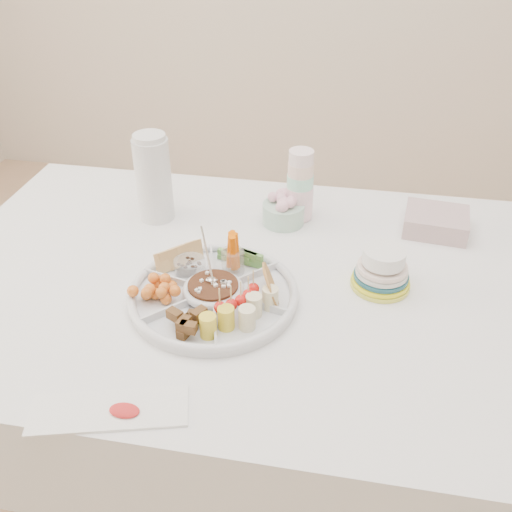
% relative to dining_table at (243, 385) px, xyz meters
% --- Properties ---
extents(floor, '(4.00, 4.00, 0.00)m').
position_rel_dining_table_xyz_m(floor, '(0.00, 0.00, -0.38)').
color(floor, tan).
rests_on(floor, ground).
extents(dining_table, '(1.52, 1.02, 0.76)m').
position_rel_dining_table_xyz_m(dining_table, '(0.00, 0.00, 0.00)').
color(dining_table, white).
rests_on(dining_table, floor).
extents(party_tray, '(0.46, 0.46, 0.04)m').
position_rel_dining_table_xyz_m(party_tray, '(-0.04, -0.10, 0.40)').
color(party_tray, silver).
rests_on(party_tray, dining_table).
extents(bean_dip, '(0.14, 0.14, 0.04)m').
position_rel_dining_table_xyz_m(bean_dip, '(-0.04, -0.10, 0.41)').
color(bean_dip, black).
rests_on(bean_dip, party_tray).
extents(tortillas, '(0.14, 0.14, 0.07)m').
position_rel_dining_table_xyz_m(tortillas, '(0.08, -0.07, 0.42)').
color(tortillas, '#9D5C26').
rests_on(tortillas, party_tray).
extents(carrot_cucumber, '(0.13, 0.13, 0.10)m').
position_rel_dining_table_xyz_m(carrot_cucumber, '(-0.01, 0.02, 0.44)').
color(carrot_cucumber, '#F46300').
rests_on(carrot_cucumber, party_tray).
extents(pita_raisins, '(0.13, 0.13, 0.06)m').
position_rel_dining_table_xyz_m(pita_raisins, '(-0.14, -0.01, 0.42)').
color(pita_raisins, tan).
rests_on(pita_raisins, party_tray).
extents(cherries, '(0.14, 0.14, 0.05)m').
position_rel_dining_table_xyz_m(cherries, '(-0.17, -0.14, 0.42)').
color(cherries, orange).
rests_on(cherries, party_tray).
extents(granola_chunks, '(0.11, 0.11, 0.04)m').
position_rel_dining_table_xyz_m(granola_chunks, '(-0.07, -0.23, 0.42)').
color(granola_chunks, '#49311C').
rests_on(granola_chunks, party_tray).
extents(banana_tomato, '(0.14, 0.14, 0.10)m').
position_rel_dining_table_xyz_m(banana_tomato, '(0.05, -0.19, 0.44)').
color(banana_tomato, '#DEDB74').
rests_on(banana_tomato, party_tray).
extents(cup_stack, '(0.08, 0.08, 0.21)m').
position_rel_dining_table_xyz_m(cup_stack, '(0.10, 0.30, 0.48)').
color(cup_stack, white).
rests_on(cup_stack, dining_table).
extents(thermos, '(0.11, 0.11, 0.25)m').
position_rel_dining_table_xyz_m(thermos, '(-0.29, 0.24, 0.50)').
color(thermos, silver).
rests_on(thermos, dining_table).
extents(flower_bowl, '(0.12, 0.12, 0.09)m').
position_rel_dining_table_xyz_m(flower_bowl, '(0.07, 0.27, 0.42)').
color(flower_bowl, '#99C9B5').
rests_on(flower_bowl, dining_table).
extents(napkin_stack, '(0.18, 0.16, 0.05)m').
position_rel_dining_table_xyz_m(napkin_stack, '(0.48, 0.30, 0.41)').
color(napkin_stack, '#BA9B9C').
rests_on(napkin_stack, dining_table).
extents(plate_stack, '(0.16, 0.16, 0.09)m').
position_rel_dining_table_xyz_m(plate_stack, '(0.33, 0.02, 0.42)').
color(plate_stack, gold).
rests_on(plate_stack, dining_table).
extents(placemat, '(0.30, 0.17, 0.01)m').
position_rel_dining_table_xyz_m(placemat, '(-0.15, -0.45, 0.38)').
color(placemat, white).
rests_on(placemat, dining_table).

